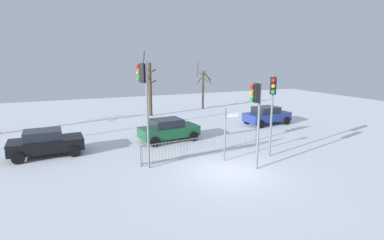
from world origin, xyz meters
TOP-DOWN VIEW (x-y plane):
  - ground_plane at (0.00, 0.00)m, footprint 60.00×60.00m
  - traffic_light_foreground_right at (3.17, 1.11)m, footprint 0.44×0.49m
  - traffic_light_rear_left at (1.31, -0.09)m, footprint 0.56×0.36m
  - traffic_light_mid_right at (-3.47, 2.16)m, footprint 0.47×0.46m
  - direction_sign_post at (0.65, 1.53)m, footprint 0.79×0.13m
  - pedestrian_guard_railing at (-0.02, 2.77)m, footprint 7.42×0.77m
  - car_green_near at (-0.89, 6.37)m, footprint 3.96×2.27m
  - car_blue_far at (8.08, 7.96)m, footprint 3.93×2.20m
  - car_black_mid at (-8.11, 6.13)m, footprint 3.87×2.06m
  - bare_tree_centre at (6.52, 16.87)m, footprint 1.72×1.72m
  - bare_tree_right at (0.36, 15.36)m, footprint 1.42×1.20m

SIDE VIEW (x-z plane):
  - ground_plane at x=0.00m, z-range 0.00..0.00m
  - pedestrian_guard_railing at x=-0.02m, z-range 0.02..1.09m
  - car_green_near at x=-0.89m, z-range 0.03..1.50m
  - car_blue_far at x=8.08m, z-range 0.03..1.50m
  - car_black_mid at x=-8.11m, z-range 0.03..1.50m
  - direction_sign_post at x=0.65m, z-range 0.18..2.98m
  - bare_tree_centre at x=6.52m, z-range -0.17..4.81m
  - bare_tree_right at x=0.36m, z-range -0.32..5.63m
  - traffic_light_rear_left at x=1.31m, z-range 1.00..5.28m
  - traffic_light_foreground_right at x=3.17m, z-range 1.04..5.50m
  - traffic_light_mid_right at x=-3.47m, z-range 1.19..6.39m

